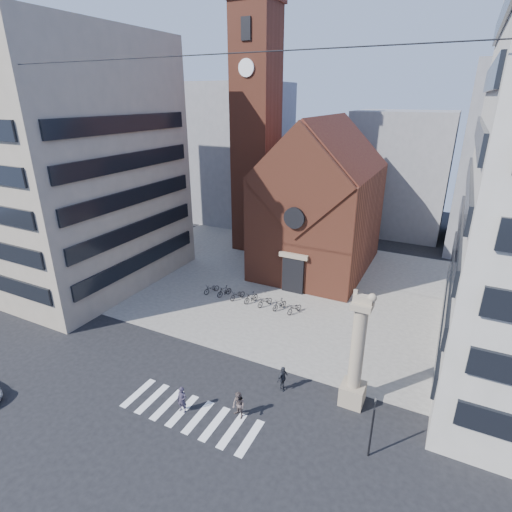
# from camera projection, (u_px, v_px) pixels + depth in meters

# --- Properties ---
(ground) EXTENTS (120.00, 120.00, 0.00)m
(ground) POSITION_uv_depth(u_px,v_px,m) (208.00, 385.00, 29.61)
(ground) COLOR black
(ground) RESTS_ON ground
(piazza) EXTENTS (46.00, 30.00, 0.05)m
(piazza) POSITION_uv_depth(u_px,v_px,m) (299.00, 284.00, 45.36)
(piazza) COLOR gray
(piazza) RESTS_ON ground
(zebra_crossing) EXTENTS (10.20, 3.20, 0.01)m
(zebra_crossing) POSITION_uv_depth(u_px,v_px,m) (190.00, 414.00, 26.89)
(zebra_crossing) COLOR white
(zebra_crossing) RESTS_ON ground
(church) EXTENTS (12.00, 16.65, 18.00)m
(church) POSITION_uv_depth(u_px,v_px,m) (320.00, 204.00, 47.41)
(church) COLOR brown
(church) RESTS_ON ground
(campanile) EXTENTS (5.50, 5.50, 31.20)m
(campanile) POSITION_uv_depth(u_px,v_px,m) (256.00, 131.00, 51.15)
(campanile) COLOR brown
(campanile) RESTS_ON ground
(building_left) EXTENTS (18.00, 20.00, 26.00)m
(building_left) POSITION_uv_depth(u_px,v_px,m) (66.00, 165.00, 43.06)
(building_left) COLOR tan
(building_left) RESTS_ON ground
(bg_block_left) EXTENTS (16.00, 14.00, 22.00)m
(bg_block_left) POSITION_uv_depth(u_px,v_px,m) (235.00, 153.00, 67.03)
(bg_block_left) COLOR gray
(bg_block_left) RESTS_ON ground
(bg_block_mid) EXTENTS (14.00, 12.00, 18.00)m
(bg_block_mid) POSITION_uv_depth(u_px,v_px,m) (399.00, 173.00, 61.10)
(bg_block_mid) COLOR gray
(bg_block_mid) RESTS_ON ground
(lion_column) EXTENTS (1.63, 1.60, 8.68)m
(lion_column) POSITION_uv_depth(u_px,v_px,m) (356.00, 361.00, 26.65)
(lion_column) COLOR gray
(lion_column) RESTS_ON ground
(traffic_light) EXTENTS (0.13, 0.16, 4.30)m
(traffic_light) POSITION_uv_depth(u_px,v_px,m) (372.00, 426.00, 22.93)
(traffic_light) COLOR black
(traffic_light) RESTS_ON ground
(pedestrian_0) EXTENTS (0.73, 0.50, 1.95)m
(pedestrian_0) POSITION_uv_depth(u_px,v_px,m) (182.00, 400.00, 26.77)
(pedestrian_0) COLOR #2E2838
(pedestrian_0) RESTS_ON ground
(pedestrian_1) EXTENTS (1.17, 1.05, 1.97)m
(pedestrian_1) POSITION_uv_depth(u_px,v_px,m) (239.00, 405.00, 26.28)
(pedestrian_1) COLOR #554844
(pedestrian_1) RESTS_ON ground
(pedestrian_2) EXTENTS (0.75, 1.23, 1.96)m
(pedestrian_2) POSITION_uv_depth(u_px,v_px,m) (283.00, 378.00, 28.78)
(pedestrian_2) COLOR #282A30
(pedestrian_2) RESTS_ON ground
(scooter_0) EXTENTS (1.36, 2.07, 1.03)m
(scooter_0) POSITION_uv_depth(u_px,v_px,m) (212.00, 289.00, 43.16)
(scooter_0) COLOR black
(scooter_0) RESTS_ON piazza
(scooter_1) EXTENTS (1.21, 1.96, 1.14)m
(scooter_1) POSITION_uv_depth(u_px,v_px,m) (224.00, 291.00, 42.47)
(scooter_1) COLOR black
(scooter_1) RESTS_ON piazza
(scooter_2) EXTENTS (1.36, 2.07, 1.03)m
(scooter_2) POSITION_uv_depth(u_px,v_px,m) (237.00, 295.00, 41.82)
(scooter_2) COLOR black
(scooter_2) RESTS_ON piazza
(scooter_3) EXTENTS (1.21, 1.96, 1.14)m
(scooter_3) POSITION_uv_depth(u_px,v_px,m) (251.00, 297.00, 41.13)
(scooter_3) COLOR black
(scooter_3) RESTS_ON piazza
(scooter_4) EXTENTS (1.36, 2.07, 1.03)m
(scooter_4) POSITION_uv_depth(u_px,v_px,m) (265.00, 301.00, 40.49)
(scooter_4) COLOR black
(scooter_4) RESTS_ON piazza
(scooter_5) EXTENTS (1.21, 1.96, 1.14)m
(scooter_5) POSITION_uv_depth(u_px,v_px,m) (280.00, 304.00, 39.80)
(scooter_5) COLOR black
(scooter_5) RESTS_ON piazza
(scooter_6) EXTENTS (1.36, 2.07, 1.03)m
(scooter_6) POSITION_uv_depth(u_px,v_px,m) (294.00, 308.00, 39.15)
(scooter_6) COLOR black
(scooter_6) RESTS_ON piazza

